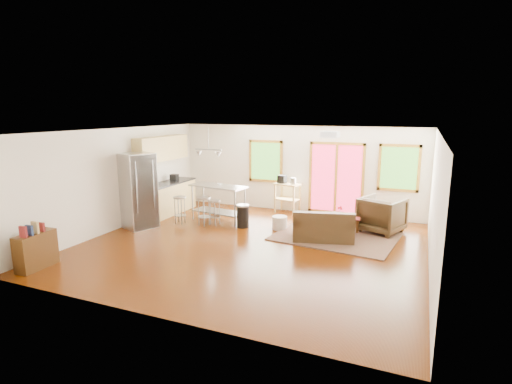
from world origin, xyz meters
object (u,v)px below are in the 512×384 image
at_px(armchair, 382,213).
at_px(kitchen_cart, 287,188).
at_px(rug, 336,236).
at_px(refrigerator, 138,191).
at_px(coffee_table, 340,217).
at_px(island, 218,197).
at_px(loveseat, 323,228).
at_px(ottoman, 328,221).

relative_size(armchair, kitchen_cart, 0.88).
distance_m(rug, refrigerator, 5.21).
distance_m(rug, coffee_table, 0.67).
bearing_deg(island, refrigerator, -141.34).
distance_m(rug, island, 3.41).
bearing_deg(armchair, coffee_table, 35.39).
xyz_separation_m(loveseat, island, (-3.10, 0.57, 0.40)).
xyz_separation_m(armchair, refrigerator, (-5.98, -1.97, 0.48)).
bearing_deg(ottoman, kitchen_cart, 144.94).
relative_size(rug, island, 1.67).
relative_size(rug, ottoman, 5.22).
bearing_deg(island, armchair, 8.49).
bearing_deg(coffee_table, rug, -87.36).
distance_m(ottoman, island, 3.06).
height_order(ottoman, kitchen_cart, kitchen_cart).
bearing_deg(refrigerator, loveseat, 31.09).
distance_m(coffee_table, refrigerator, 5.30).
relative_size(ottoman, island, 0.32).
bearing_deg(armchair, island, 29.73).
xyz_separation_m(armchair, island, (-4.31, -0.64, 0.19)).
xyz_separation_m(rug, loveseat, (-0.23, -0.37, 0.28)).
relative_size(island, kitchen_cart, 1.48).
height_order(loveseat, kitchen_cart, kitchen_cart).
relative_size(loveseat, refrigerator, 0.80).
height_order(coffee_table, kitchen_cart, kitchen_cart).
relative_size(rug, refrigerator, 1.42).
distance_m(refrigerator, kitchen_cart, 4.30).
relative_size(loveseat, coffee_table, 1.39).
xyz_separation_m(armchair, kitchen_cart, (-2.85, 0.97, 0.27)).
bearing_deg(loveseat, armchair, 30.20).
bearing_deg(armchair, loveseat, 66.28).
distance_m(loveseat, island, 3.18).
bearing_deg(ottoman, refrigerator, -157.71).
xyz_separation_m(coffee_table, refrigerator, (-4.97, -1.72, 0.64)).
bearing_deg(ottoman, rug, -63.77).
distance_m(island, kitchen_cart, 2.18).
height_order(armchair, ottoman, armchair).
bearing_deg(kitchen_cart, refrigerator, -136.76).
bearing_deg(armchair, kitchen_cart, 2.46).
bearing_deg(kitchen_cart, ottoman, -35.06).
xyz_separation_m(loveseat, armchair, (1.21, 1.21, 0.20)).
height_order(loveseat, armchair, armchair).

